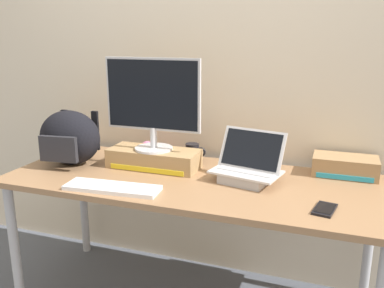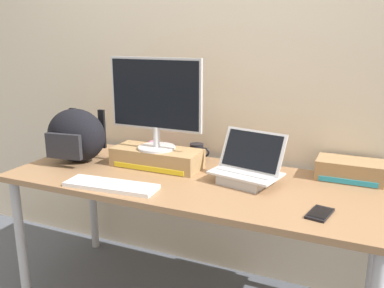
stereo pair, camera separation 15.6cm
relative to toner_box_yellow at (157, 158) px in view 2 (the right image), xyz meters
name	(u,v)px [view 2 (the right image)]	position (x,y,z in m)	size (l,w,h in m)	color
back_wall	(226,61)	(0.25, 0.38, 0.51)	(7.00, 0.10, 2.60)	beige
desk	(192,191)	(0.25, -0.10, -0.12)	(1.89, 0.76, 0.74)	#99704C
toner_box_yellow	(157,158)	(0.00, 0.00, 0.00)	(0.49, 0.21, 0.10)	#A88456
desktop_monitor	(155,101)	(0.00, 0.00, 0.31)	(0.53, 0.21, 0.49)	silver
open_laptop	(247,173)	(0.52, -0.04, 0.00)	(0.37, 0.28, 0.25)	#ADADB2
external_keyboard	(111,185)	(-0.05, -0.37, -0.04)	(0.46, 0.17, 0.02)	white
messenger_backpack	(76,136)	(-0.46, -0.10, 0.10)	(0.37, 0.31, 0.30)	black
coffee_mug	(197,152)	(0.16, 0.19, 0.00)	(0.12, 0.08, 0.10)	black
cell_phone	(320,213)	(0.91, -0.28, -0.05)	(0.10, 0.16, 0.01)	black
plush_toy	(153,148)	(-0.13, 0.19, -0.01)	(0.09, 0.09, 0.09)	#CC7099
toner_box_cyan	(350,170)	(0.98, 0.21, 0.00)	(0.32, 0.18, 0.10)	#9E7A51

